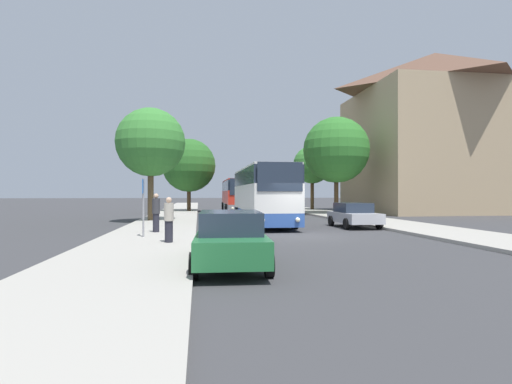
{
  "coord_description": "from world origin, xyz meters",
  "views": [
    {
      "loc": [
        -4.88,
        -17.93,
        1.98
      ],
      "look_at": [
        -0.8,
        10.42,
        2.07
      ],
      "focal_mm": 28.0,
      "sensor_mm": 36.0,
      "label": 1
    }
  ],
  "objects_px": {
    "bus_stop_sign": "(143,200)",
    "tree_right_mid": "(312,165)",
    "bus_front": "(263,195)",
    "pedestrian_waiting_far": "(169,220)",
    "bus_middle": "(237,195)",
    "tree_right_near": "(336,150)",
    "parked_car_right_near": "(354,215)",
    "parked_car_left_curb": "(230,238)",
    "tree_left_far": "(151,143)",
    "tree_left_near": "(189,165)",
    "pedestrian_waiting_near": "(156,212)"
  },
  "relations": [
    {
      "from": "bus_middle",
      "to": "parked_car_left_curb",
      "type": "bearing_deg",
      "value": -95.23
    },
    {
      "from": "parked_car_left_curb",
      "to": "pedestrian_waiting_far",
      "type": "bearing_deg",
      "value": 115.81
    },
    {
      "from": "parked_car_right_near",
      "to": "bus_stop_sign",
      "type": "relative_size",
      "value": 1.63
    },
    {
      "from": "bus_middle",
      "to": "pedestrian_waiting_far",
      "type": "xyz_separation_m",
      "value": [
        -4.96,
        -24.8,
        -0.76
      ]
    },
    {
      "from": "tree_left_near",
      "to": "tree_right_near",
      "type": "height_order",
      "value": "tree_right_near"
    },
    {
      "from": "bus_front",
      "to": "tree_left_near",
      "type": "xyz_separation_m",
      "value": [
        -4.98,
        17.65,
        3.01
      ]
    },
    {
      "from": "tree_left_near",
      "to": "tree_right_mid",
      "type": "bearing_deg",
      "value": 8.1
    },
    {
      "from": "pedestrian_waiting_near",
      "to": "tree_right_near",
      "type": "distance_m",
      "value": 22.04
    },
    {
      "from": "bus_front",
      "to": "tree_right_mid",
      "type": "relative_size",
      "value": 1.5
    },
    {
      "from": "bus_front",
      "to": "pedestrian_waiting_far",
      "type": "bearing_deg",
      "value": -118.18
    },
    {
      "from": "parked_car_left_curb",
      "to": "bus_stop_sign",
      "type": "relative_size",
      "value": 1.88
    },
    {
      "from": "tree_right_mid",
      "to": "bus_front",
      "type": "bearing_deg",
      "value": -114.46
    },
    {
      "from": "tree_right_near",
      "to": "tree_left_near",
      "type": "bearing_deg",
      "value": 152.02
    },
    {
      "from": "parked_car_left_curb",
      "to": "bus_front",
      "type": "bearing_deg",
      "value": 80.15
    },
    {
      "from": "tree_left_near",
      "to": "tree_left_far",
      "type": "relative_size",
      "value": 0.99
    },
    {
      "from": "bus_middle",
      "to": "pedestrian_waiting_near",
      "type": "height_order",
      "value": "bus_middle"
    },
    {
      "from": "bus_middle",
      "to": "tree_left_near",
      "type": "height_order",
      "value": "tree_left_near"
    },
    {
      "from": "bus_front",
      "to": "pedestrian_waiting_near",
      "type": "relative_size",
      "value": 6.01
    },
    {
      "from": "tree_right_near",
      "to": "parked_car_right_near",
      "type": "bearing_deg",
      "value": -105.41
    },
    {
      "from": "bus_stop_sign",
      "to": "pedestrian_waiting_near",
      "type": "height_order",
      "value": "bus_stop_sign"
    },
    {
      "from": "parked_car_right_near",
      "to": "tree_right_mid",
      "type": "relative_size",
      "value": 0.55
    },
    {
      "from": "parked_car_left_curb",
      "to": "tree_right_mid",
      "type": "height_order",
      "value": "tree_right_mid"
    },
    {
      "from": "tree_left_far",
      "to": "bus_stop_sign",
      "type": "bearing_deg",
      "value": -84.96
    },
    {
      "from": "tree_left_near",
      "to": "tree_left_far",
      "type": "height_order",
      "value": "tree_left_far"
    },
    {
      "from": "bus_front",
      "to": "parked_car_left_curb",
      "type": "height_order",
      "value": "bus_front"
    },
    {
      "from": "bus_middle",
      "to": "parked_car_right_near",
      "type": "height_order",
      "value": "bus_middle"
    },
    {
      "from": "bus_middle",
      "to": "bus_stop_sign",
      "type": "relative_size",
      "value": 4.64
    },
    {
      "from": "parked_car_left_curb",
      "to": "pedestrian_waiting_far",
      "type": "xyz_separation_m",
      "value": [
        -1.93,
        4.53,
        0.22
      ]
    },
    {
      "from": "bus_middle",
      "to": "tree_right_near",
      "type": "height_order",
      "value": "tree_right_near"
    },
    {
      "from": "parked_car_right_near",
      "to": "pedestrian_waiting_near",
      "type": "relative_size",
      "value": 2.21
    },
    {
      "from": "pedestrian_waiting_near",
      "to": "tree_right_near",
      "type": "height_order",
      "value": "tree_right_near"
    },
    {
      "from": "tree_left_far",
      "to": "bus_middle",
      "type": "bearing_deg",
      "value": 59.74
    },
    {
      "from": "bus_stop_sign",
      "to": "tree_left_far",
      "type": "height_order",
      "value": "tree_left_far"
    },
    {
      "from": "bus_middle",
      "to": "tree_right_near",
      "type": "distance_m",
      "value": 10.74
    },
    {
      "from": "bus_front",
      "to": "tree_right_near",
      "type": "xyz_separation_m",
      "value": [
        8.54,
        10.47,
        4.06
      ]
    },
    {
      "from": "bus_stop_sign",
      "to": "tree_right_mid",
      "type": "height_order",
      "value": "tree_right_mid"
    },
    {
      "from": "bus_front",
      "to": "pedestrian_waiting_far",
      "type": "relative_size",
      "value": 6.49
    },
    {
      "from": "tree_left_near",
      "to": "tree_right_mid",
      "type": "height_order",
      "value": "tree_left_near"
    },
    {
      "from": "parked_car_right_near",
      "to": "tree_left_far",
      "type": "bearing_deg",
      "value": -25.95
    },
    {
      "from": "bus_middle",
      "to": "parked_car_right_near",
      "type": "bearing_deg",
      "value": -73.72
    },
    {
      "from": "tree_left_far",
      "to": "tree_right_near",
      "type": "relative_size",
      "value": 0.86
    },
    {
      "from": "pedestrian_waiting_near",
      "to": "tree_left_far",
      "type": "distance_m",
      "value": 9.67
    },
    {
      "from": "tree_left_near",
      "to": "bus_front",
      "type": "bearing_deg",
      "value": -74.26
    },
    {
      "from": "pedestrian_waiting_near",
      "to": "tree_right_mid",
      "type": "xyz_separation_m",
      "value": [
        14.88,
        25.04,
        4.16
      ]
    },
    {
      "from": "bus_stop_sign",
      "to": "tree_left_near",
      "type": "relative_size",
      "value": 0.33
    },
    {
      "from": "bus_front",
      "to": "tree_left_near",
      "type": "distance_m",
      "value": 18.59
    },
    {
      "from": "bus_stop_sign",
      "to": "tree_right_near",
      "type": "xyz_separation_m",
      "value": [
        14.8,
        17.93,
        4.26
      ]
    },
    {
      "from": "parked_car_right_near",
      "to": "pedestrian_waiting_far",
      "type": "xyz_separation_m",
      "value": [
        -9.98,
        -6.83,
        0.26
      ]
    },
    {
      "from": "bus_front",
      "to": "tree_right_mid",
      "type": "bearing_deg",
      "value": 65.42
    },
    {
      "from": "bus_middle",
      "to": "tree_right_near",
      "type": "relative_size",
      "value": 1.3
    }
  ]
}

